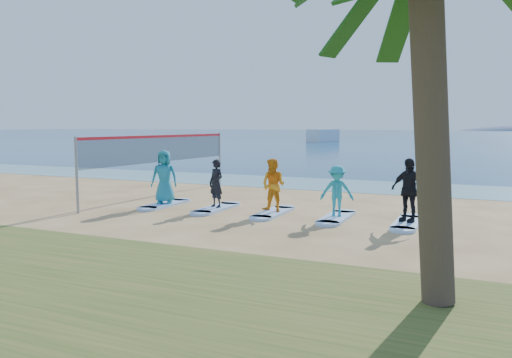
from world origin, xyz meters
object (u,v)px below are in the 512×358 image
at_px(paddleboard, 426,179).
at_px(student_4, 408,190).
at_px(student_0, 164,177).
at_px(surfboard_0, 165,204).
at_px(surfboard_3, 336,218).
at_px(boat_offshore_a, 323,142).
at_px(student_2, 273,185).
at_px(volleyball_net, 162,149).
at_px(surfboard_1, 216,208).
at_px(student_1, 216,183).
at_px(surfboard_2, 273,213).
at_px(paddleboarder, 427,162).
at_px(student_3, 337,191).
at_px(surfboard_4, 407,223).

height_order(paddleboard, student_4, student_4).
bearing_deg(student_0, paddleboard, 37.59).
bearing_deg(surfboard_0, surfboard_3, 0.00).
height_order(boat_offshore_a, student_2, student_2).
relative_size(student_0, student_2, 1.11).
xyz_separation_m(volleyball_net, student_0, (1.46, -1.99, -0.87)).
bearing_deg(volleyball_net, student_0, -53.72).
xyz_separation_m(surfboard_1, student_1, (0.00, 0.00, 0.86)).
bearing_deg(surfboard_2, paddleboard, 74.16).
bearing_deg(student_2, student_1, -170.38).
distance_m(student_2, surfboard_3, 2.28).
distance_m(boat_offshore_a, student_4, 74.09).
height_order(volleyball_net, surfboard_0, volleyball_net).
bearing_deg(surfboard_3, student_1, 180.00).
relative_size(paddleboarder, student_1, 1.02).
relative_size(surfboard_2, student_3, 1.41).
relative_size(surfboard_2, student_4, 1.20).
bearing_deg(student_1, surfboard_2, 19.87).
bearing_deg(surfboard_3, student_4, 0.00).
bearing_deg(surfboard_4, surfboard_3, 180.00).
distance_m(paddleboarder, surfboard_3, 12.60).
relative_size(surfboard_0, surfboard_2, 1.00).
height_order(surfboard_0, student_2, student_2).
bearing_deg(surfboard_4, student_1, 180.00).
bearing_deg(surfboard_4, surfboard_1, 180.00).
height_order(surfboard_1, surfboard_4, same).
height_order(surfboard_2, student_2, student_2).
distance_m(surfboard_1, surfboard_2, 2.09).
height_order(boat_offshore_a, surfboard_1, boat_offshore_a).
height_order(student_3, student_4, student_4).
bearing_deg(surfboard_0, boat_offshore_a, 102.04).
bearing_deg(student_2, surfboard_3, 9.62).
xyz_separation_m(paddleboard, student_2, (-3.54, -12.48, 0.88)).
distance_m(student_2, student_3, 2.10).
relative_size(surfboard_0, student_1, 1.35).
height_order(student_0, student_1, student_0).
height_order(boat_offshore_a, surfboard_3, boat_offshore_a).
bearing_deg(boat_offshore_a, paddleboarder, -58.09).
height_order(paddleboarder, surfboard_3, paddleboarder).
bearing_deg(surfboard_3, volleyball_net, 165.57).
distance_m(surfboard_0, surfboard_1, 2.09).
xyz_separation_m(student_0, student_4, (8.38, 0.00, -0.03)).
relative_size(volleyball_net, surfboard_3, 4.13).
distance_m(boat_offshore_a, student_2, 72.88).
bearing_deg(surfboard_3, surfboard_2, 180.00).
bearing_deg(paddleboarder, surfboard_4, 164.55).
xyz_separation_m(boat_offshore_a, student_1, (17.09, -70.30, 0.90)).
height_order(student_0, student_3, student_0).
distance_m(paddleboarder, student_3, 12.57).
bearing_deg(student_3, student_1, 165.46).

